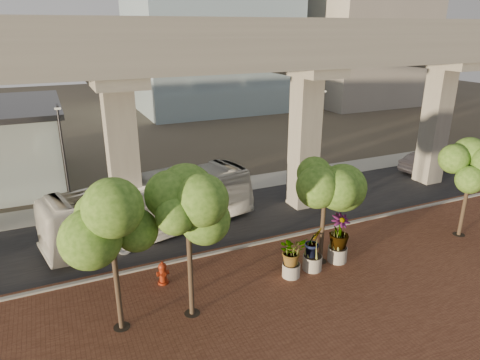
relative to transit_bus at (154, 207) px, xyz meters
name	(u,v)px	position (x,y,z in m)	size (l,w,h in m)	color
ground	(235,232)	(4.47, -1.84, -1.79)	(160.00, 160.00, 0.00)	#3A342A
brick_plaza	(306,304)	(4.47, -9.84, -1.76)	(70.00, 13.00, 0.06)	brown
asphalt_road	(223,219)	(4.47, 0.16, -1.77)	(90.00, 8.00, 0.04)	black
curb_strip	(249,245)	(4.47, -3.84, -1.71)	(70.00, 0.25, 0.16)	#9A988F
far_sidewalk	(196,192)	(4.47, 5.66, -1.76)	(90.00, 3.00, 0.06)	#9A988F
transit_viaduct	(221,109)	(4.47, 0.16, 5.50)	(72.00, 5.60, 12.40)	gray
midrise_block	(362,26)	(42.47, 34.16, 10.21)	(18.00, 16.00, 24.00)	gray
transit_bus	(154,207)	(0.00, 0.00, 0.00)	(3.01, 12.83, 3.57)	silver
parked_car	(424,163)	(24.24, 2.16, -0.99)	(1.68, 4.86, 1.60)	black
fire_hydrant	(163,273)	(-0.99, -5.52, -1.16)	(0.59, 0.53, 1.18)	maroon
planter_front	(292,253)	(5.03, -7.57, -0.39)	(2.00, 2.00, 2.20)	gray
planter_right	(339,233)	(8.06, -7.28, -0.10)	(2.51, 2.51, 2.68)	#A29D92
planter_left	(314,244)	(6.37, -7.45, -0.26)	(2.20, 2.20, 2.42)	#A39F93
street_tree_far_west	(110,222)	(-3.43, -8.01, 3.12)	(3.89, 3.89, 6.64)	#453627
street_tree_near_west	(188,210)	(-0.45, -8.35, 3.22)	(3.63, 3.63, 6.62)	#453627
street_tree_near_east	(326,181)	(7.22, -6.95, 2.86)	(4.04, 4.04, 6.45)	#453627
street_tree_far_east	(471,171)	(16.66, -7.82, 2.36)	(3.63, 3.63, 5.76)	#453627
streetlamp_west	(64,152)	(-4.44, 5.27, 2.53)	(0.37, 1.07, 7.39)	#29292E
streetlamp_east	(315,128)	(14.02, 4.15, 2.58)	(0.37, 1.08, 7.48)	#2A2A2F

